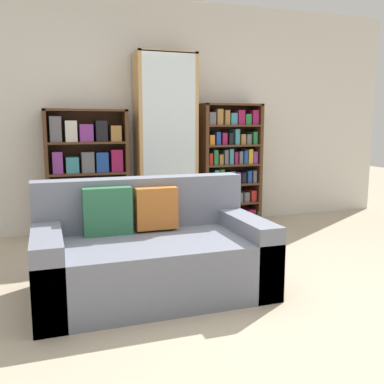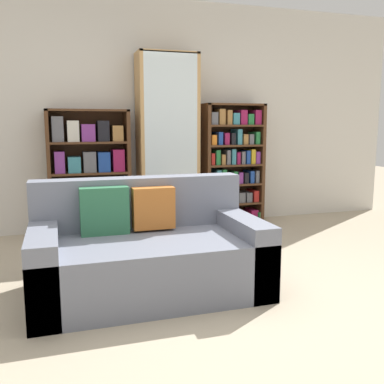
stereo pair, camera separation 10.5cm
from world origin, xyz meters
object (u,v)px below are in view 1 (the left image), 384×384
object	(u,v)px
couch	(151,254)
wine_bottle	(258,233)
display_cabinet	(165,144)
bookshelf_right	(229,166)
bookshelf_left	(88,176)

from	to	relation	value
couch	wine_bottle	world-z (taller)	couch
display_cabinet	wine_bottle	size ratio (longest dim) A/B	5.58
display_cabinet	bookshelf_right	size ratio (longest dim) A/B	1.38
display_cabinet	bookshelf_right	bearing A→B (deg)	1.15
bookshelf_left	display_cabinet	distance (m)	0.97
couch	bookshelf_left	bearing A→B (deg)	98.04
bookshelf_left	wine_bottle	bearing A→B (deg)	-35.18
bookshelf_left	display_cabinet	size ratio (longest dim) A/B	0.69
couch	display_cabinet	world-z (taller)	display_cabinet
display_cabinet	wine_bottle	distance (m)	1.55
bookshelf_left	display_cabinet	world-z (taller)	display_cabinet
couch	bookshelf_left	size ratio (longest dim) A/B	1.18
couch	wine_bottle	bearing A→B (deg)	30.53
display_cabinet	wine_bottle	world-z (taller)	display_cabinet
couch	bookshelf_left	xyz separation A→B (m)	(-0.27, 1.88, 0.39)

